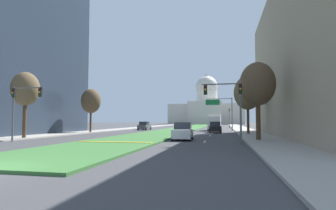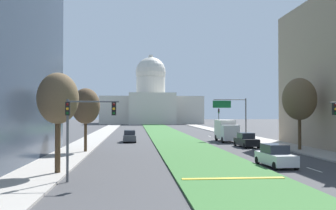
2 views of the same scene
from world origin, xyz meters
name	(u,v)px [view 1 (image 1 of 2)]	position (x,y,z in m)	size (l,w,h in m)	color
ground_plane	(192,127)	(0.00, 69.11, 0.00)	(304.10, 304.10, 0.00)	#3D3D3F
grass_median	(189,128)	(0.00, 62.20, 0.07)	(7.36, 124.40, 0.14)	#386B33
median_curb_nose	(114,142)	(0.00, 12.88, 0.16)	(6.62, 0.50, 0.04)	gold
lane_dashes_right	(213,133)	(7.33, 35.44, 0.00)	(0.16, 43.05, 0.01)	silver
sidewalk_left	(133,128)	(-12.98, 55.29, 0.07)	(4.00, 124.40, 0.15)	#9E9991
sidewalk_right	(241,129)	(12.98, 55.29, 0.07)	(4.00, 124.40, 0.15)	#9E9991
capitol_building	(207,110)	(0.00, 137.40, 7.78)	(38.14, 29.08, 27.00)	beige
traffic_light_near_left	(21,101)	(-9.64, 13.33, 3.80)	(3.34, 0.35, 5.20)	#515456
traffic_light_near_right	(230,99)	(9.64, 14.36, 3.80)	(3.34, 0.35, 5.20)	#515456
traffic_light_far_right	(229,115)	(10.48, 63.64, 3.31)	(0.28, 0.35, 5.20)	#515456
overhead_guide_sign	(222,107)	(8.77, 45.78, 4.63)	(5.25, 0.20, 6.50)	#515456
street_tree_left_near	(25,89)	(-11.67, 16.29, 5.29)	(2.89, 2.89, 7.17)	#4C3823
street_tree_right_near	(257,85)	(12.32, 18.32, 5.44)	(3.37, 3.37, 7.60)	#4C3823
street_tree_left_mid	(91,101)	(-11.58, 30.62, 5.02)	(3.08, 3.08, 6.98)	#4C3823
street_tree_right_mid	(248,93)	(12.43, 30.76, 5.86)	(3.85, 3.85, 8.30)	#4C3823
sedan_lead_stopped	(183,132)	(4.99, 18.72, 0.84)	(2.13, 4.52, 1.80)	silver
sedan_midblock	(215,127)	(7.68, 35.68, 0.83)	(2.15, 4.63, 1.79)	black
sedan_distant	(144,126)	(-7.03, 45.00, 0.81)	(1.94, 4.51, 1.74)	#4C5156
box_truck_delivery	(214,122)	(7.29, 44.51, 1.68)	(2.40, 6.40, 3.20)	silver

